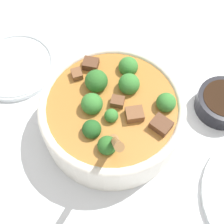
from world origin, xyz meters
TOP-DOWN VIEW (x-y plane):
  - ground_plane at (0.00, 0.00)m, footprint 4.00×4.00m
  - stew_bowl at (0.00, -0.00)m, footprint 0.28×0.27m
  - condiment_bowl at (-0.02, -0.23)m, footprint 0.11×0.11m
  - empty_plate at (0.20, 0.17)m, footprint 0.18×0.18m

SIDE VIEW (x-z plane):
  - ground_plane at x=0.00m, z-range 0.00..0.00m
  - empty_plate at x=0.20m, z-range 0.00..0.02m
  - condiment_bowl at x=-0.02m, z-range 0.00..0.04m
  - stew_bowl at x=0.00m, z-range -0.07..0.17m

